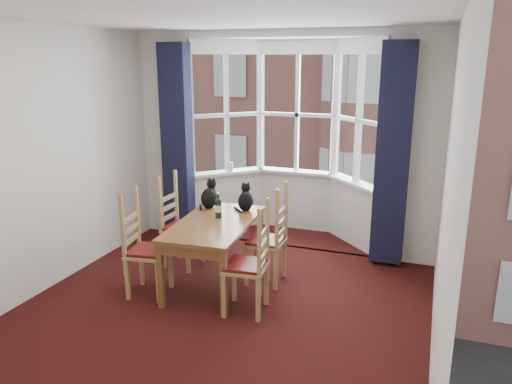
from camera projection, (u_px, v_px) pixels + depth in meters
The scene contains 20 objects.
floor at pixel (209, 324), 4.76m from camera, with size 4.50×4.50×0.00m, color black.
ceiling at pixel (201, 14), 4.03m from camera, with size 4.50×4.50×0.00m, color white.
wall_left at pixel (27, 166), 5.06m from camera, with size 4.50×4.50×0.00m, color silver.
wall_right at pixel (447, 204), 3.73m from camera, with size 4.50×4.50×0.00m, color silver.
wall_back_pier_left at pixel (169, 136), 6.98m from camera, with size 0.70×0.12×2.80m, color silver.
wall_back_pier_right at pixel (415, 150), 5.88m from camera, with size 0.70×0.12×2.80m, color silver.
bay_window at pixel (292, 137), 6.89m from camera, with size 2.76×0.94×2.80m.
curtain_left at pixel (177, 142), 6.75m from camera, with size 0.38×0.22×2.60m, color #161833.
curtain_right at pixel (393, 156), 5.81m from camera, with size 0.38×0.22×2.60m, color #161833.
dining_table at pixel (215, 229), 5.45m from camera, with size 0.88×1.49×0.73m.
chair_left_near at pixel (140, 252), 5.28m from camera, with size 0.46×0.48×0.92m.
chair_left_far at pixel (176, 228), 6.03m from camera, with size 0.42×0.44×0.92m.
chair_right_near at pixel (255, 268), 4.87m from camera, with size 0.44×0.46×0.92m.
chair_right_far at pixel (273, 243), 5.53m from camera, with size 0.41×0.43×0.92m.
cat_left at pixel (209, 196), 5.91m from camera, with size 0.20×0.27×0.36m.
cat_right at pixel (246, 200), 5.81m from camera, with size 0.24×0.28×0.33m.
wine_bottle at pixel (218, 207), 5.53m from camera, with size 0.07×0.07×0.29m.
candle_tall at pixel (231, 167), 7.16m from camera, with size 0.06×0.06×0.13m, color white.
street at pixel (405, 180), 35.56m from camera, with size 80.00×80.00×0.00m, color #333335.
tenement_building at pixel (384, 83), 17.04m from camera, with size 18.40×7.80×15.20m.
Camera 1 is at (1.89, -3.85, 2.47)m, focal length 35.00 mm.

